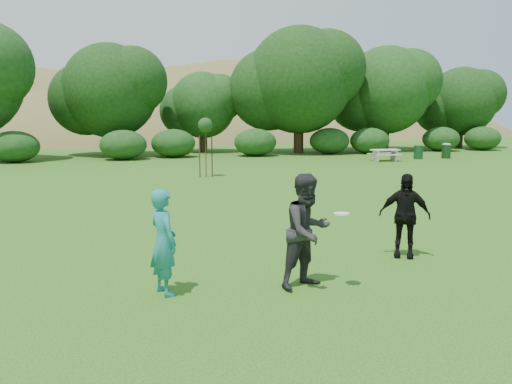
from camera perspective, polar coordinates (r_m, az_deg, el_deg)
ground at (r=9.88m, az=4.48°, el=-8.95°), size 120.00×120.00×0.00m
player_teal at (r=8.54m, az=-10.53°, el=-5.64°), size 0.65×0.77×1.80m
player_grey at (r=8.76m, az=5.91°, el=-4.45°), size 1.19×1.07×2.02m
player_black at (r=11.03m, az=16.61°, el=-2.58°), size 1.13×0.92×1.80m
trash_can_near at (r=35.59m, az=18.06°, el=4.33°), size 0.60×0.60×0.90m
frisbee at (r=8.57m, az=9.75°, el=-2.46°), size 0.27×0.27×0.03m
sapling at (r=24.11m, az=-5.81°, el=7.43°), size 0.70×0.70×2.85m
picnic_table at (r=33.40m, az=14.53°, el=4.33°), size 1.80×1.48×0.76m
trash_can_lidded at (r=36.74m, az=20.92°, el=4.46°), size 0.60×0.60×1.05m
hillside at (r=78.80m, az=-12.60°, el=-2.27°), size 150.00×72.00×52.00m
tree_row at (r=38.13m, az=-5.24°, el=11.66°), size 53.92×10.38×9.62m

